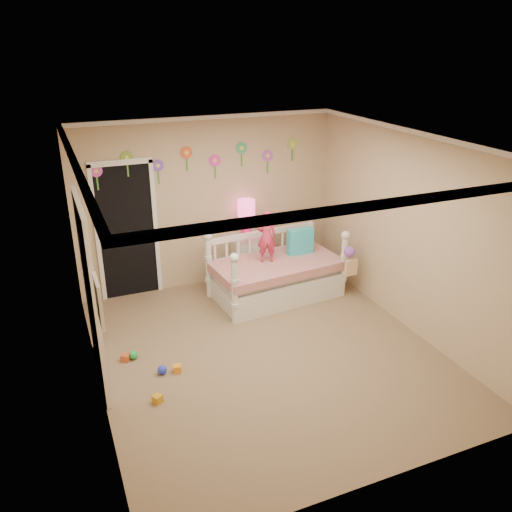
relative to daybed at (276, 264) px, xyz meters
name	(u,v)px	position (x,y,z in m)	size (l,w,h in m)	color
floor	(267,352)	(-0.74, -1.36, -0.51)	(4.00, 4.50, 0.01)	#7F684C
ceiling	(269,142)	(-0.74, -1.36, 2.09)	(4.00, 4.50, 0.01)	white
back_wall	(208,203)	(-0.74, 0.89, 0.79)	(4.00, 0.01, 2.60)	tan
left_wall	(87,285)	(-2.74, -1.36, 0.79)	(0.01, 4.50, 2.60)	tan
right_wall	(410,233)	(1.26, -1.36, 0.79)	(0.01, 4.50, 2.60)	tan
crown_molding	(269,145)	(-0.74, -1.36, 2.06)	(4.00, 4.50, 0.06)	white
daybed	(276,264)	(0.00, 0.00, 0.00)	(1.90, 1.02, 1.03)	white
pillow_turquoise	(300,241)	(0.45, 0.13, 0.25)	(0.39, 0.14, 0.39)	#28B2CB
pillow_lime	(301,240)	(0.51, 0.21, 0.24)	(0.38, 0.14, 0.36)	#67C53C
child	(267,237)	(-0.14, 0.04, 0.45)	(0.28, 0.19, 0.78)	#E33359
nightstand	(247,258)	(-0.19, 0.71, -0.15)	(0.43, 0.33, 0.72)	white
table_lamp	(246,213)	(-0.19, 0.71, 0.61)	(0.27, 0.27, 0.60)	#D41C64
closet_doorway	(127,230)	(-1.99, 0.88, 0.52)	(0.90, 0.04, 2.07)	black
flower_decals	(201,162)	(-0.83, 0.88, 1.43)	(3.40, 0.02, 0.50)	#B2668C
mirror_closet	(91,294)	(-2.70, -1.06, 0.54)	(0.07, 1.30, 2.10)	white
wall_picture	(99,302)	(-2.71, -2.26, 1.04)	(0.05, 0.34, 0.42)	white
hanging_bag	(350,262)	(0.91, -0.56, 0.11)	(0.20, 0.16, 0.36)	beige
toy_scatter	(154,370)	(-2.14, -1.27, -0.46)	(0.80, 1.30, 0.11)	#996666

